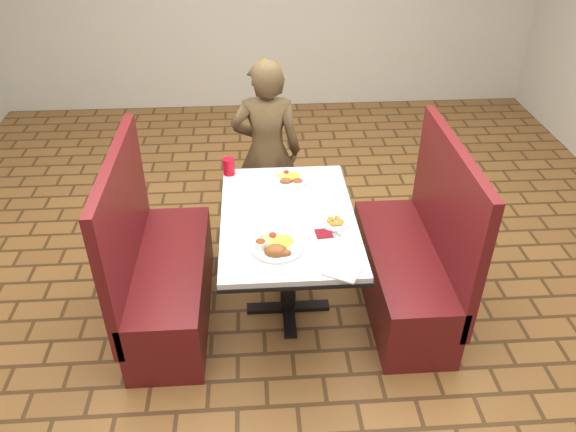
{
  "coord_description": "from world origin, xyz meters",
  "views": [
    {
      "loc": [
        -0.19,
        -2.77,
        2.62
      ],
      "look_at": [
        0.0,
        0.0,
        0.75
      ],
      "focal_mm": 35.0,
      "sensor_mm": 36.0,
      "label": 1
    }
  ],
  "objects_px": {
    "dining_table": "(288,229)",
    "plantain_plate": "(335,222)",
    "red_tumbler": "(229,166)",
    "booth_bench_right": "(411,265)",
    "diner_person": "(267,152)",
    "far_dinner_plate": "(289,177)",
    "booth_bench_left": "(162,276)",
    "near_dinner_plate": "(276,244)"
  },
  "relations": [
    {
      "from": "booth_bench_right",
      "to": "near_dinner_plate",
      "type": "distance_m",
      "value": 1.04
    },
    {
      "from": "plantain_plate",
      "to": "red_tumbler",
      "type": "xyz_separation_m",
      "value": [
        -0.63,
        0.63,
        0.05
      ]
    },
    {
      "from": "diner_person",
      "to": "red_tumbler",
      "type": "distance_m",
      "value": 0.48
    },
    {
      "from": "dining_table",
      "to": "red_tumbler",
      "type": "xyz_separation_m",
      "value": [
        -0.36,
        0.53,
        0.15
      ]
    },
    {
      "from": "far_dinner_plate",
      "to": "booth_bench_right",
      "type": "bearing_deg",
      "value": -29.1
    },
    {
      "from": "booth_bench_right",
      "to": "diner_person",
      "type": "relative_size",
      "value": 0.85
    },
    {
      "from": "near_dinner_plate",
      "to": "plantain_plate",
      "type": "relative_size",
      "value": 1.71
    },
    {
      "from": "red_tumbler",
      "to": "booth_bench_right",
      "type": "bearing_deg",
      "value": -24.71
    },
    {
      "from": "plantain_plate",
      "to": "booth_bench_right",
      "type": "bearing_deg",
      "value": 10.62
    },
    {
      "from": "booth_bench_left",
      "to": "plantain_plate",
      "type": "xyz_separation_m",
      "value": [
        1.07,
        -0.1,
        0.43
      ]
    },
    {
      "from": "dining_table",
      "to": "near_dinner_plate",
      "type": "relative_size",
      "value": 4.16
    },
    {
      "from": "diner_person",
      "to": "booth_bench_right",
      "type": "bearing_deg",
      "value": 136.55
    },
    {
      "from": "diner_person",
      "to": "near_dinner_plate",
      "type": "bearing_deg",
      "value": 92.83
    },
    {
      "from": "diner_person",
      "to": "far_dinner_plate",
      "type": "bearing_deg",
      "value": 107.37
    },
    {
      "from": "diner_person",
      "to": "red_tumbler",
      "type": "bearing_deg",
      "value": 57.96
    },
    {
      "from": "far_dinner_plate",
      "to": "plantain_plate",
      "type": "xyz_separation_m",
      "value": [
        0.23,
        -0.52,
        -0.01
      ]
    },
    {
      "from": "diner_person",
      "to": "dining_table",
      "type": "bearing_deg",
      "value": 98.28
    },
    {
      "from": "near_dinner_plate",
      "to": "plantain_plate",
      "type": "bearing_deg",
      "value": 31.79
    },
    {
      "from": "booth_bench_left",
      "to": "red_tumbler",
      "type": "bearing_deg",
      "value": 50.57
    },
    {
      "from": "booth_bench_right",
      "to": "red_tumbler",
      "type": "relative_size",
      "value": 10.47
    },
    {
      "from": "dining_table",
      "to": "far_dinner_plate",
      "type": "height_order",
      "value": "far_dinner_plate"
    },
    {
      "from": "booth_bench_left",
      "to": "diner_person",
      "type": "height_order",
      "value": "diner_person"
    },
    {
      "from": "near_dinner_plate",
      "to": "far_dinner_plate",
      "type": "relative_size",
      "value": 1.22
    },
    {
      "from": "plantain_plate",
      "to": "diner_person",
      "type": "bearing_deg",
      "value": 109.56
    },
    {
      "from": "booth_bench_right",
      "to": "dining_table",
      "type": "bearing_deg",
      "value": 180.0
    },
    {
      "from": "booth_bench_right",
      "to": "red_tumbler",
      "type": "bearing_deg",
      "value": 155.29
    },
    {
      "from": "plantain_plate",
      "to": "red_tumbler",
      "type": "height_order",
      "value": "red_tumbler"
    },
    {
      "from": "booth_bench_left",
      "to": "plantain_plate",
      "type": "relative_size",
      "value": 7.04
    },
    {
      "from": "dining_table",
      "to": "far_dinner_plate",
      "type": "distance_m",
      "value": 0.44
    },
    {
      "from": "dining_table",
      "to": "diner_person",
      "type": "xyz_separation_m",
      "value": [
        -0.09,
        0.92,
        0.05
      ]
    },
    {
      "from": "booth_bench_left",
      "to": "diner_person",
      "type": "distance_m",
      "value": 1.22
    },
    {
      "from": "dining_table",
      "to": "diner_person",
      "type": "distance_m",
      "value": 0.93
    },
    {
      "from": "booth_bench_left",
      "to": "diner_person",
      "type": "bearing_deg",
      "value": 52.59
    },
    {
      "from": "near_dinner_plate",
      "to": "far_dinner_plate",
      "type": "distance_m",
      "value": 0.75
    },
    {
      "from": "booth_bench_right",
      "to": "near_dinner_plate",
      "type": "height_order",
      "value": "booth_bench_right"
    },
    {
      "from": "far_dinner_plate",
      "to": "plantain_plate",
      "type": "height_order",
      "value": "far_dinner_plate"
    },
    {
      "from": "dining_table",
      "to": "plantain_plate",
      "type": "height_order",
      "value": "plantain_plate"
    },
    {
      "from": "near_dinner_plate",
      "to": "far_dinner_plate",
      "type": "height_order",
      "value": "near_dinner_plate"
    },
    {
      "from": "near_dinner_plate",
      "to": "plantain_plate",
      "type": "distance_m",
      "value": 0.42
    },
    {
      "from": "dining_table",
      "to": "far_dinner_plate",
      "type": "xyz_separation_m",
      "value": [
        0.04,
        0.42,
        0.12
      ]
    },
    {
      "from": "far_dinner_plate",
      "to": "plantain_plate",
      "type": "bearing_deg",
      "value": -66.31
    },
    {
      "from": "dining_table",
      "to": "booth_bench_left",
      "type": "xyz_separation_m",
      "value": [
        -0.8,
        0.0,
        -0.32
      ]
    }
  ]
}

